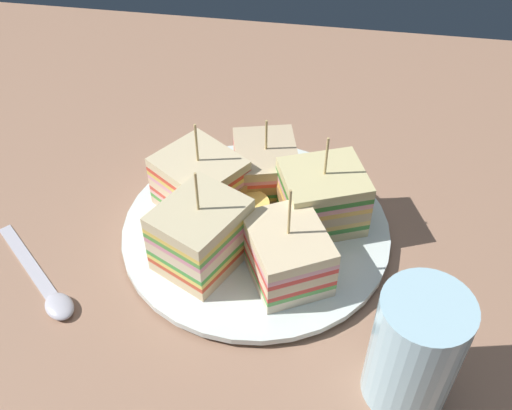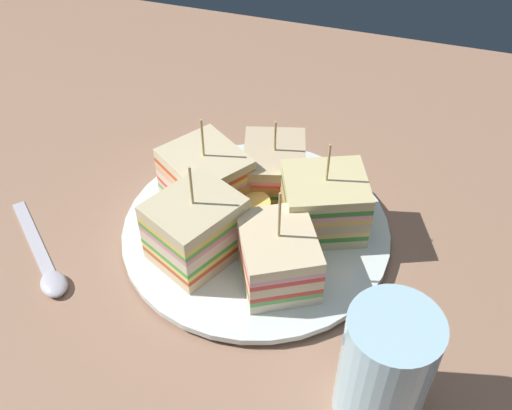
{
  "view_description": "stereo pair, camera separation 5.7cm",
  "coord_description": "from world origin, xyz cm",
  "px_view_note": "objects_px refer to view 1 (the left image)",
  "views": [
    {
      "loc": [
        6.43,
        -40.59,
        44.08
      ],
      "look_at": [
        0.0,
        0.0,
        4.23
      ],
      "focal_mm": 42.27,
      "sensor_mm": 36.0,
      "label": 1
    },
    {
      "loc": [
        12.01,
        -39.31,
        44.08
      ],
      "look_at": [
        0.0,
        0.0,
        4.23
      ],
      "focal_mm": 42.27,
      "sensor_mm": 36.0,
      "label": 2
    }
  ],
  "objects_px": {
    "plate": "(256,230)",
    "drinking_glass": "(413,355)",
    "sandwich_wedge_4": "(201,235)",
    "sandwich_wedge_3": "(200,183)",
    "sandwich_wedge_1": "(322,197)",
    "sandwich_wedge_2": "(264,167)",
    "sandwich_wedge_0": "(287,253)",
    "spoon": "(49,292)",
    "chip_pile": "(240,215)"
  },
  "relations": [
    {
      "from": "sandwich_wedge_1",
      "to": "sandwich_wedge_4",
      "type": "xyz_separation_m",
      "value": [
        -0.1,
        -0.07,
        0.0
      ]
    },
    {
      "from": "sandwich_wedge_1",
      "to": "sandwich_wedge_2",
      "type": "height_order",
      "value": "sandwich_wedge_1"
    },
    {
      "from": "plate",
      "to": "chip_pile",
      "type": "height_order",
      "value": "chip_pile"
    },
    {
      "from": "sandwich_wedge_4",
      "to": "plate",
      "type": "bearing_deg",
      "value": -13.93
    },
    {
      "from": "plate",
      "to": "sandwich_wedge_0",
      "type": "distance_m",
      "value": 0.07
    },
    {
      "from": "plate",
      "to": "spoon",
      "type": "xyz_separation_m",
      "value": [
        -0.17,
        -0.1,
        -0.0
      ]
    },
    {
      "from": "drinking_glass",
      "to": "plate",
      "type": "bearing_deg",
      "value": 134.16
    },
    {
      "from": "sandwich_wedge_2",
      "to": "sandwich_wedge_0",
      "type": "bearing_deg",
      "value": 3.53
    },
    {
      "from": "sandwich_wedge_2",
      "to": "sandwich_wedge_4",
      "type": "distance_m",
      "value": 0.12
    },
    {
      "from": "sandwich_wedge_1",
      "to": "drinking_glass",
      "type": "bearing_deg",
      "value": 94.22
    },
    {
      "from": "sandwich_wedge_1",
      "to": "chip_pile",
      "type": "relative_size",
      "value": 1.33
    },
    {
      "from": "sandwich_wedge_2",
      "to": "sandwich_wedge_4",
      "type": "bearing_deg",
      "value": -34.22
    },
    {
      "from": "sandwich_wedge_1",
      "to": "sandwich_wedge_2",
      "type": "bearing_deg",
      "value": -56.54
    },
    {
      "from": "plate",
      "to": "sandwich_wedge_4",
      "type": "distance_m",
      "value": 0.07
    },
    {
      "from": "plate",
      "to": "sandwich_wedge_1",
      "type": "height_order",
      "value": "sandwich_wedge_1"
    },
    {
      "from": "sandwich_wedge_0",
      "to": "sandwich_wedge_3",
      "type": "xyz_separation_m",
      "value": [
        -0.1,
        0.08,
        0.0
      ]
    },
    {
      "from": "plate",
      "to": "sandwich_wedge_3",
      "type": "height_order",
      "value": "sandwich_wedge_3"
    },
    {
      "from": "plate",
      "to": "drinking_glass",
      "type": "height_order",
      "value": "drinking_glass"
    },
    {
      "from": "sandwich_wedge_2",
      "to": "spoon",
      "type": "relative_size",
      "value": 0.76
    },
    {
      "from": "sandwich_wedge_3",
      "to": "spoon",
      "type": "distance_m",
      "value": 0.17
    },
    {
      "from": "sandwich_wedge_1",
      "to": "drinking_glass",
      "type": "relative_size",
      "value": 0.93
    },
    {
      "from": "sandwich_wedge_3",
      "to": "chip_pile",
      "type": "bearing_deg",
      "value": 7.63
    },
    {
      "from": "sandwich_wedge_1",
      "to": "sandwich_wedge_4",
      "type": "bearing_deg",
      "value": 11.99
    },
    {
      "from": "sandwich_wedge_4",
      "to": "sandwich_wedge_0",
      "type": "bearing_deg",
      "value": -66.14
    },
    {
      "from": "sandwich_wedge_0",
      "to": "sandwich_wedge_4",
      "type": "xyz_separation_m",
      "value": [
        -0.08,
        0.0,
        0.01
      ]
    },
    {
      "from": "plate",
      "to": "sandwich_wedge_1",
      "type": "relative_size",
      "value": 2.58
    },
    {
      "from": "plate",
      "to": "sandwich_wedge_2",
      "type": "bearing_deg",
      "value": 91.72
    },
    {
      "from": "sandwich_wedge_2",
      "to": "spoon",
      "type": "bearing_deg",
      "value": -60.51
    },
    {
      "from": "sandwich_wedge_4",
      "to": "chip_pile",
      "type": "xyz_separation_m",
      "value": [
        0.03,
        0.05,
        -0.02
      ]
    },
    {
      "from": "sandwich_wedge_3",
      "to": "sandwich_wedge_4",
      "type": "xyz_separation_m",
      "value": [
        0.02,
        -0.07,
        0.0
      ]
    },
    {
      "from": "sandwich_wedge_0",
      "to": "sandwich_wedge_3",
      "type": "relative_size",
      "value": 1.01
    },
    {
      "from": "sandwich_wedge_2",
      "to": "plate",
      "type": "bearing_deg",
      "value": -12.79
    },
    {
      "from": "spoon",
      "to": "drinking_glass",
      "type": "distance_m",
      "value": 0.32
    },
    {
      "from": "sandwich_wedge_0",
      "to": "chip_pile",
      "type": "height_order",
      "value": "sandwich_wedge_0"
    },
    {
      "from": "spoon",
      "to": "plate",
      "type": "bearing_deg",
      "value": 72.85
    },
    {
      "from": "plate",
      "to": "spoon",
      "type": "bearing_deg",
      "value": -149.61
    },
    {
      "from": "sandwich_wedge_1",
      "to": "drinking_glass",
      "type": "distance_m",
      "value": 0.19
    },
    {
      "from": "plate",
      "to": "chip_pile",
      "type": "xyz_separation_m",
      "value": [
        -0.02,
        0.0,
        0.02
      ]
    },
    {
      "from": "plate",
      "to": "sandwich_wedge_3",
      "type": "bearing_deg",
      "value": 158.46
    },
    {
      "from": "sandwich_wedge_1",
      "to": "chip_pile",
      "type": "height_order",
      "value": "sandwich_wedge_1"
    },
    {
      "from": "chip_pile",
      "to": "sandwich_wedge_1",
      "type": "bearing_deg",
      "value": 14.58
    },
    {
      "from": "spoon",
      "to": "drinking_glass",
      "type": "relative_size",
      "value": 1.09
    },
    {
      "from": "sandwich_wedge_0",
      "to": "sandwich_wedge_4",
      "type": "bearing_deg",
      "value": 59.09
    },
    {
      "from": "sandwich_wedge_4",
      "to": "sandwich_wedge_3",
      "type": "bearing_deg",
      "value": 40.87
    },
    {
      "from": "sandwich_wedge_0",
      "to": "sandwich_wedge_2",
      "type": "height_order",
      "value": "sandwich_wedge_0"
    },
    {
      "from": "sandwich_wedge_0",
      "to": "sandwich_wedge_2",
      "type": "relative_size",
      "value": 1.14
    },
    {
      "from": "drinking_glass",
      "to": "sandwich_wedge_4",
      "type": "bearing_deg",
      "value": 152.04
    },
    {
      "from": "sandwich_wedge_3",
      "to": "sandwich_wedge_4",
      "type": "bearing_deg",
      "value": -41.25
    },
    {
      "from": "chip_pile",
      "to": "sandwich_wedge_4",
      "type": "bearing_deg",
      "value": -118.69
    },
    {
      "from": "sandwich_wedge_1",
      "to": "chip_pile",
      "type": "distance_m",
      "value": 0.08
    }
  ]
}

